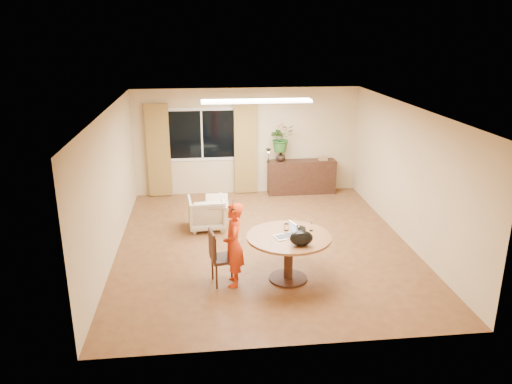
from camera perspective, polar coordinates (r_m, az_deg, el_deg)
floor at (r=9.63m, az=0.86°, el=-5.96°), size 6.50×6.50×0.00m
ceiling at (r=8.89m, az=0.94°, el=9.52°), size 6.50×6.50×0.00m
wall_back at (r=12.31m, az=-1.02°, el=5.80°), size 5.50×0.00×5.50m
wall_left at (r=9.25m, az=-16.25°, el=0.87°), size 0.00×6.50×6.50m
wall_right at (r=9.90m, az=16.91°, el=1.92°), size 0.00×6.50×6.50m
window at (r=12.19m, az=-6.21°, el=6.55°), size 1.70×0.03×1.30m
curtain_left at (r=12.24m, az=-11.08°, el=4.65°), size 0.55×0.08×2.25m
curtain_right at (r=12.24m, az=-1.21°, el=4.99°), size 0.55×0.08×2.25m
ceiling_panel at (r=10.07m, az=0.06°, el=10.35°), size 2.20×0.35×0.05m
dining_table at (r=8.11m, az=3.76°, el=-6.08°), size 1.36×1.36×0.78m
dining_chair at (r=8.07m, az=-3.67°, el=-7.39°), size 0.50×0.47×0.92m
child at (r=7.93m, az=-2.57°, el=-6.03°), size 0.52×0.36×1.38m
laptop at (r=7.95m, az=3.35°, el=-4.37°), size 0.41×0.34×0.24m
tumbler at (r=8.23m, az=3.49°, el=-4.02°), size 0.10×0.10×0.11m
wine_glass at (r=8.23m, az=6.35°, el=-3.83°), size 0.07×0.07×0.18m
pot_lid at (r=8.30m, az=4.90°, el=-4.12°), size 0.27×0.27×0.04m
handbag at (r=7.66m, az=5.20°, el=-5.28°), size 0.38×0.24×0.24m
armchair at (r=10.30m, az=-5.68°, el=-2.38°), size 0.77×0.79×0.67m
throw at (r=10.11m, az=-4.50°, el=-0.64°), size 0.46×0.56×0.03m
sideboard at (r=12.49m, az=5.22°, el=1.74°), size 1.68×0.41×0.84m
vase at (r=12.25m, az=2.84°, el=4.10°), size 0.29×0.29×0.25m
bouquet at (r=12.15m, az=2.88°, el=6.18°), size 0.71×0.66×0.66m
book_stack at (r=12.48m, az=7.67°, el=3.85°), size 0.23×0.18×0.09m
desk_lamp at (r=12.15m, az=1.44°, el=4.24°), size 0.14×0.14×0.35m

